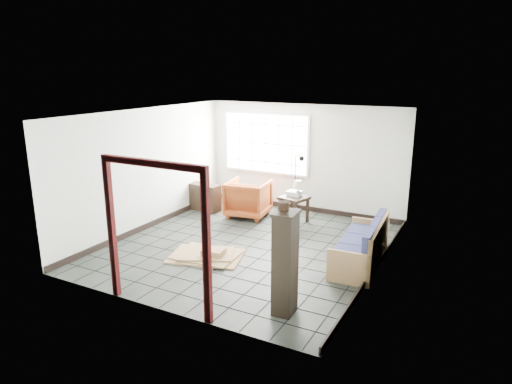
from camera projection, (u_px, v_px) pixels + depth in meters
The scene contains 15 objects.
ground at pixel (249, 246), 8.99m from camera, with size 5.50×5.50×0.00m, color black.
room_shell at pixel (249, 162), 8.58m from camera, with size 5.02×5.52×2.61m.
window_panel at pixel (266, 143), 11.33m from camera, with size 2.32×0.08×1.52m.
doorway_trim at pixel (155, 218), 6.33m from camera, with size 1.80×0.08×2.20m.
futon_sofa at pixel (363, 248), 8.09m from camera, with size 0.83×1.91×0.83m.
armchair at pixel (248, 197), 10.73m from camera, with size 0.93×0.87×0.96m, color #953C15.
side_table at pixel (294, 201), 10.28m from camera, with size 0.67×0.67×0.61m.
table_lamp at pixel (298, 186), 10.18m from camera, with size 0.32×0.32×0.37m.
projector at pixel (294, 193), 10.32m from camera, with size 0.32×0.24×0.11m.
floor_lamp at pixel (298, 182), 10.76m from camera, with size 0.40×0.33×1.52m.
console_shelf at pixel (204, 197), 11.24m from camera, with size 0.88×0.42×0.66m.
tall_shelf at pixel (285, 262), 6.36m from camera, with size 0.35×0.44×1.51m.
pot at pixel (284, 206), 6.24m from camera, with size 0.19×0.19×0.11m.
open_box at pixel (362, 252), 8.27m from camera, with size 0.88×0.66×0.45m.
cardboard_pile at pixel (207, 255), 8.46m from camera, with size 1.52×1.25×0.19m.
Camera 1 is at (4.06, -7.36, 3.37)m, focal length 32.00 mm.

